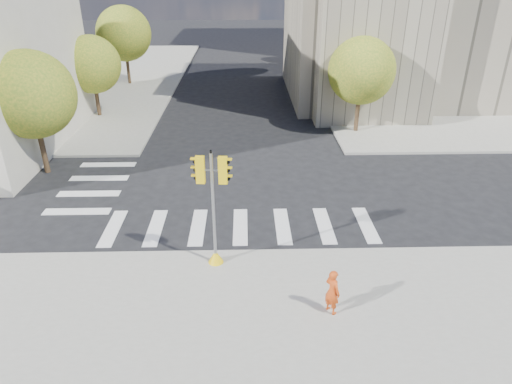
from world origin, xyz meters
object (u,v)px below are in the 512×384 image
lamp_near (356,51)px  traffic_signal (214,218)px  photographer (332,292)px  lamp_far (324,27)px

lamp_near → traffic_signal: lamp_near is taller
lamp_near → photographer: size_ratio=5.20×
lamp_far → photographer: bearing=-98.3°
traffic_signal → photographer: traffic_signal is taller
photographer → lamp_near: bearing=-49.2°
lamp_near → traffic_signal: bearing=-115.6°
lamp_far → traffic_signal: bearing=-105.3°
lamp_near → traffic_signal: 20.98m
traffic_signal → photographer: size_ratio=2.83×
lamp_far → traffic_signal: size_ratio=1.83×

